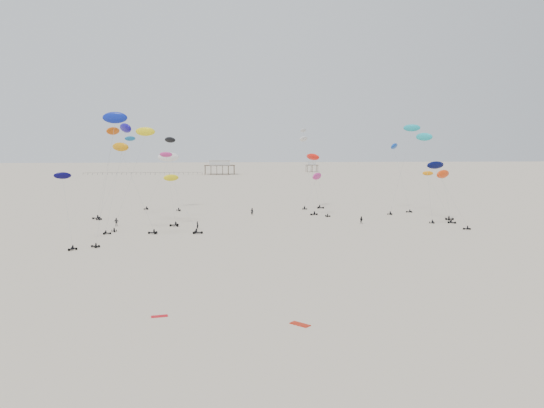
{
  "coord_description": "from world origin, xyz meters",
  "views": [
    {
      "loc": [
        -10.76,
        -18.68,
        18.44
      ],
      "look_at": [
        0.0,
        88.0,
        7.0
      ],
      "focal_mm": 35.0,
      "sensor_mm": 36.0,
      "label": 1
    }
  ],
  "objects": [
    {
      "name": "pavilion_small",
      "position": [
        60.0,
        380.0,
        3.49
      ],
      "size": [
        9.0,
        7.0,
        8.0
      ],
      "color": "brown",
      "rests_on": "ground"
    },
    {
      "name": "grounded_kite_a",
      "position": [
        -2.45,
        34.47,
        0.0
      ],
      "size": [
        2.18,
        2.2,
        0.08
      ],
      "primitive_type": "cube",
      "rotation": [
        0.0,
        0.0,
        -0.8
      ],
      "color": "#B61E0B",
      "rests_on": "ground"
    },
    {
      "name": "rig_2",
      "position": [
        -22.7,
        113.14,
        8.84
      ],
      "size": [
        5.92,
        15.47,
        20.69
      ],
      "rotation": [
        0.0,
        0.0,
        1.6
      ],
      "color": "black",
      "rests_on": "ground"
    },
    {
      "name": "rig_11",
      "position": [
        47.59,
        115.74,
        5.04
      ],
      "size": [
        3.21,
        15.8,
        17.16
      ],
      "rotation": [
        0.0,
        0.0,
        4.9
      ],
      "color": "black",
      "rests_on": "ground"
    },
    {
      "name": "rig_5",
      "position": [
        41.9,
        125.44,
        19.55
      ],
      "size": [
        10.44,
        6.92,
        25.09
      ],
      "rotation": [
        0.0,
        0.0,
        5.76
      ],
      "color": "black",
      "rests_on": "ground"
    },
    {
      "name": "spectator_1",
      "position": [
        23.73,
        106.14,
        0.0
      ],
      "size": [
        1.15,
        0.87,
        2.09
      ],
      "primitive_type": "imported",
      "rotation": [
        0.0,
        0.0,
        5.98
      ],
      "color": "black",
      "rests_on": "ground"
    },
    {
      "name": "rig_20",
      "position": [
        41.97,
        135.11,
        16.23
      ],
      "size": [
        4.64,
        13.01,
        20.73
      ],
      "rotation": [
        0.0,
        0.0,
        1.61
      ],
      "color": "black",
      "rests_on": "ground"
    },
    {
      "name": "grounded_kite_b",
      "position": [
        -17.39,
        38.69,
        0.0
      ],
      "size": [
        1.9,
        1.02,
        0.07
      ],
      "primitive_type": "cube",
      "rotation": [
        0.0,
        0.0,
        0.18
      ],
      "color": "red",
      "rests_on": "ground"
    },
    {
      "name": "spectator_3",
      "position": [
        -1.76,
        125.21,
        0.0
      ],
      "size": [
        0.86,
        0.6,
        2.31
      ],
      "primitive_type": "imported",
      "rotation": [
        0.0,
        0.0,
        3.11
      ],
      "color": "black",
      "rests_on": "ground"
    },
    {
      "name": "rig_8",
      "position": [
        14.78,
        121.15,
        14.09
      ],
      "size": [
        6.79,
        5.35,
        17.16
      ],
      "rotation": [
        0.0,
        0.0,
        0.44
      ],
      "color": "black",
      "rests_on": "ground"
    },
    {
      "name": "rig_18",
      "position": [
        19.34,
        144.97,
        8.02
      ],
      "size": [
        8.56,
        12.99,
        13.23
      ],
      "rotation": [
        0.0,
        0.0,
        -0.03
      ],
      "color": "black",
      "rests_on": "ground"
    },
    {
      "name": "rig_10",
      "position": [
        -39.0,
        123.17,
        17.62
      ],
      "size": [
        7.34,
        6.41,
        23.94
      ],
      "rotation": [
        0.0,
        0.0,
        1.69
      ],
      "color": "black",
      "rests_on": "ground"
    },
    {
      "name": "ground_plane",
      "position": [
        0.0,
        200.0,
        0.0
      ],
      "size": [
        900.0,
        900.0,
        0.0
      ],
      "primitive_type": "plane",
      "color": "beige"
    },
    {
      "name": "rig_0",
      "position": [
        -28.35,
        106.16,
        19.33
      ],
      "size": [
        9.49,
        10.24,
        23.84
      ],
      "rotation": [
        0.0,
        0.0,
        3.38
      ],
      "color": "black",
      "rests_on": "ground"
    },
    {
      "name": "rig_13",
      "position": [
        40.21,
        98.99,
        12.1
      ],
      "size": [
        8.84,
        7.13,
        15.94
      ],
      "rotation": [
        0.0,
        0.0,
        1.62
      ],
      "color": "black",
      "rests_on": "ground"
    },
    {
      "name": "rig_1",
      "position": [
        -37.22,
        128.64,
        14.19
      ],
      "size": [
        8.46,
        16.53,
        25.08
      ],
      "rotation": [
        0.0,
        0.0,
        5.8
      ],
      "color": "black",
      "rests_on": "ground"
    },
    {
      "name": "rig_12",
      "position": [
        14.24,
        130.39,
        14.18
      ],
      "size": [
        4.48,
        13.62,
        22.51
      ],
      "rotation": [
        0.0,
        0.0,
        2.02
      ],
      "color": "black",
      "rests_on": "ground"
    },
    {
      "name": "rig_19",
      "position": [
        17.86,
        140.0,
        10.15
      ],
      "size": [
        7.71,
        4.65,
        24.35
      ],
      "rotation": [
        0.0,
        0.0,
        4.2
      ],
      "color": "black",
      "rests_on": "ground"
    },
    {
      "name": "rig_15",
      "position": [
        -26.4,
        145.27,
        14.36
      ],
      "size": [
        10.54,
        6.75,
        17.42
      ],
      "rotation": [
        0.0,
        0.0,
        -0.2
      ],
      "color": "black",
      "rests_on": "ground"
    },
    {
      "name": "rig_14",
      "position": [
        -32.57,
        108.1,
        21.03
      ],
      "size": [
        5.65,
        16.69,
        25.69
      ],
      "rotation": [
        0.0,
        0.0,
        4.7
      ],
      "color": "black",
      "rests_on": "ground"
    },
    {
      "name": "rig_3",
      "position": [
        -39.59,
        84.27,
        8.55
      ],
      "size": [
        6.35,
        10.9,
        15.21
      ],
      "rotation": [
        0.0,
        0.0,
        2.63
      ],
      "color": "black",
      "rests_on": "ground"
    },
    {
      "name": "rig_9",
      "position": [
        -30.26,
        98.45,
        14.46
      ],
      "size": [
        10.41,
        6.56,
        19.86
      ],
      "rotation": [
        0.0,
        0.0,
        1.44
      ],
      "color": "black",
      "rests_on": "ground"
    },
    {
      "name": "spectator_2",
      "position": [
        -34.91,
        107.96,
        0.0
      ],
      "size": [
        1.47,
        0.97,
        2.3
      ],
      "primitive_type": "imported",
      "rotation": [
        0.0,
        0.0,
        6.47
      ],
      "color": "black",
      "rests_on": "ground"
    },
    {
      "name": "spectator_0",
      "position": [
        -15.66,
        101.24,
        0.0
      ],
      "size": [
        0.9,
        0.92,
        2.1
      ],
      "primitive_type": "imported",
      "rotation": [
        0.0,
        0.0,
        2.28
      ],
      "color": "black",
      "rests_on": "ground"
    },
    {
      "name": "pavilion_main",
      "position": [
        -10.0,
        350.0,
        4.22
      ],
      "size": [
        21.0,
        13.0,
        9.8
      ],
      "color": "brown",
      "rests_on": "ground"
    },
    {
      "name": "rig_16",
      "position": [
        40.71,
        109.61,
        17.83
      ],
      "size": [
        4.2,
        8.76,
        22.26
      ],
      "rotation": [
        0.0,
        0.0,
        5.69
      ],
      "color": "black",
      "rests_on": "ground"
    },
    {
      "name": "rig_17",
      "position": [
        -30.73,
        85.35,
        21.44
      ],
      "size": [
        6.95,
        7.4,
        25.32
      ],
      "rotation": [
        0.0,
        0.0,
        1.15
      ],
      "color": "black",
      "rests_on": "ground"
    },
    {
      "name": "rig_7",
      "position": [
        -19.37,
        103.53,
        6.88
      ],
      "size": [
        9.76,
        16.68,
        18.87
      ],
      "rotation": [
        0.0,
        0.0,
        4.5
      ],
      "color": "black",
      "rests_on": "ground"
    },
    {
      "name": "rig_4",
      "position": [
        -24.69,
        143.08,
        16.59
      ],
      "size": [
        5.91,
        11.08,
        22.07
      ],
      "rotation": [
        0.0,
        0.0,
        3.43
      ],
      "color": "black",
      "rests_on": "ground"
    },
    {
      "name": "rig_6",
      "position": [
        45.62,
        108.97,
        9.87
      ],
      "size": [
        5.27,
        8.87,
        13.04
      ],
      "rotation": [
        0.0,
        0.0,
        3.8
      ],
      "color": "black",
      "rests_on": "ground"
    },
    {
      "name": "pier_fence",
      "position": [
        -62.0,
        350.0,
        0.77
      ],
      "size": [
        80.2,
        0.2,
        1.5
      ],
      "color": "black",
      "rests_on": "ground"
    }
  ]
}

